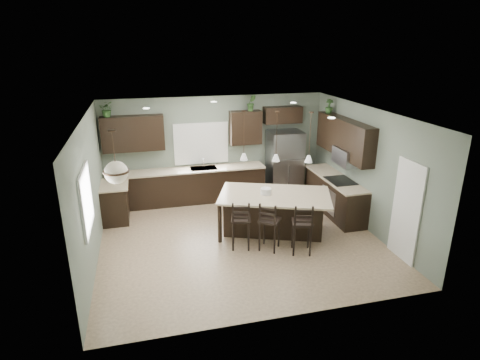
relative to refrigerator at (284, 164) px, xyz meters
name	(u,v)px	position (x,y,z in m)	size (l,w,h in m)	color
ground	(240,239)	(-1.85, -2.30, -0.93)	(6.00, 6.00, 0.00)	#9E8466
pantry_door	(406,211)	(1.12, -3.85, 0.09)	(0.04, 0.82, 2.04)	white
window_back	(201,143)	(-2.25, 0.44, 0.62)	(1.35, 0.02, 1.00)	white
window_left	(86,200)	(-4.84, -3.10, 0.62)	(0.02, 1.10, 1.00)	white
left_return_cabs	(115,203)	(-4.55, -0.60, -0.48)	(0.60, 0.90, 0.90)	black
left_return_countertop	(114,185)	(-4.53, -0.60, -0.01)	(0.66, 0.96, 0.04)	beige
back_lower_cabs	(188,186)	(-2.70, 0.15, -0.48)	(4.20, 0.60, 0.90)	black
back_countertop	(187,170)	(-2.70, 0.13, -0.01)	(4.20, 0.66, 0.04)	beige
sink_inset	(204,168)	(-2.25, 0.13, 0.01)	(0.70, 0.45, 0.01)	gray
faucet	(204,163)	(-2.25, 0.10, 0.16)	(0.02, 0.02, 0.28)	silver
back_upper_left	(133,133)	(-4.00, 0.28, 1.02)	(1.55, 0.34, 0.90)	black
back_upper_right	(246,128)	(-1.05, 0.28, 1.02)	(0.85, 0.34, 0.90)	black
fridge_header	(283,115)	(0.00, 0.28, 1.32)	(1.05, 0.34, 0.45)	black
right_lower_cabs	(334,195)	(0.85, -1.42, -0.48)	(0.60, 2.35, 0.90)	black
right_countertop	(335,178)	(0.83, -1.42, -0.01)	(0.66, 2.35, 0.04)	beige
cooktop	(340,181)	(0.83, -1.70, 0.02)	(0.58, 0.75, 0.02)	black
wall_oven_front	(328,200)	(0.54, -1.70, -0.48)	(0.01, 0.72, 0.60)	gray
right_upper_cabs	(344,138)	(0.98, -1.42, 1.02)	(0.34, 2.35, 0.90)	black
microwave	(346,157)	(0.93, -1.70, 0.62)	(0.40, 0.75, 0.40)	gray
refrigerator	(284,164)	(0.00, 0.00, 0.00)	(0.90, 0.74, 1.85)	#93939B
kitchen_island	(274,213)	(-1.01, -2.14, -0.46)	(2.45, 1.39, 0.92)	black
serving_dish	(266,191)	(-1.20, -2.07, 0.07)	(0.24, 0.24, 0.14)	silver
bar_stool_left	(241,224)	(-1.92, -2.66, -0.38)	(0.41, 0.41, 1.10)	black
bar_stool_center	(270,226)	(-1.36, -2.87, -0.38)	(0.40, 0.40, 1.09)	black
bar_stool_right	(302,228)	(-0.76, -3.17, -0.37)	(0.41, 0.41, 1.12)	black
pendant_left	(244,136)	(-1.67, -1.89, 1.32)	(0.17, 0.17, 1.10)	white
pendant_center	(277,137)	(-1.01, -2.14, 1.32)	(0.17, 0.17, 1.10)	silver
pendant_right	(310,137)	(-0.36, -2.39, 1.32)	(0.17, 0.17, 1.10)	silver
chandelier	(115,157)	(-4.27, -3.22, 1.40)	(0.44, 0.44, 0.95)	beige
plant_back_left	(107,109)	(-4.57, 0.25, 1.67)	(0.35, 0.30, 0.39)	#2F5826
plant_back_right	(251,103)	(-0.90, 0.25, 1.69)	(0.24, 0.19, 0.43)	#315826
plant_right_wall	(329,106)	(0.95, -0.56, 1.65)	(0.20, 0.20, 0.36)	#2D5324
room_shell	(240,166)	(-1.85, -2.30, 0.77)	(6.00, 6.00, 6.00)	slate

